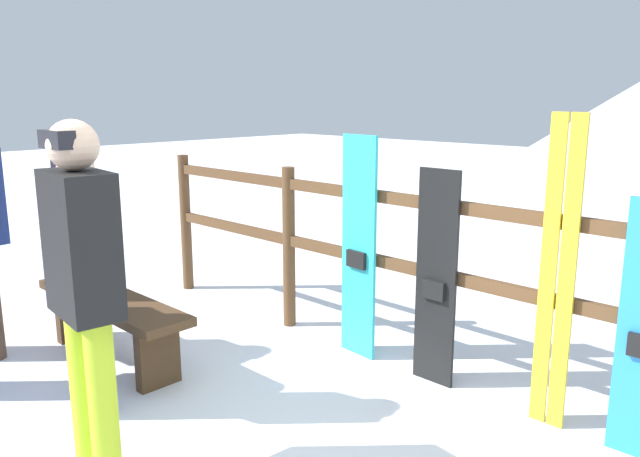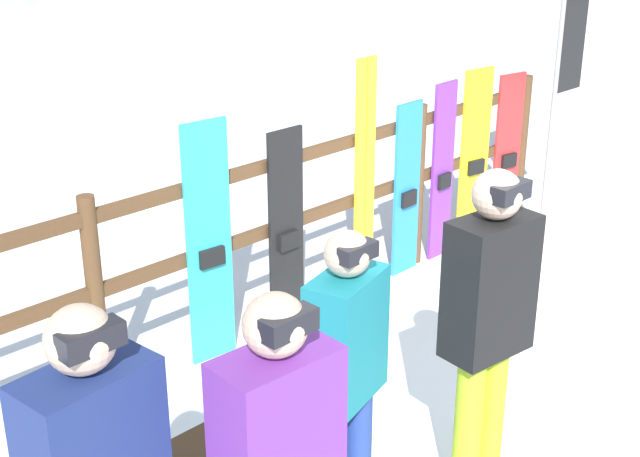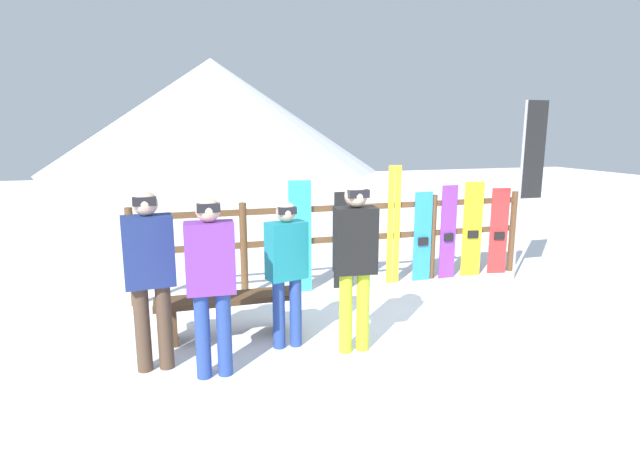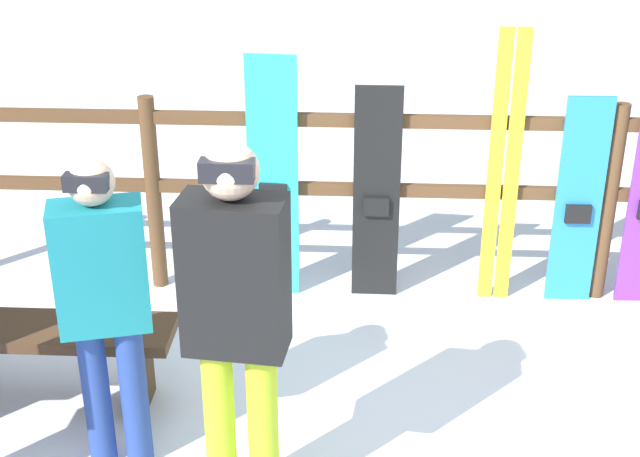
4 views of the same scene
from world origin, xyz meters
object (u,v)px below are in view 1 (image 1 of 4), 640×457
object	(u,v)px
person_black	(84,277)
ski_pair_yellow	(557,276)
snowboard_cyan	(359,249)
snowboard_black_stripe	(436,279)
person_teal	(83,265)
bench	(112,313)

from	to	relation	value
person_black	ski_pair_yellow	xyz separation A→B (m)	(1.36, 2.03, -0.14)
person_black	snowboard_cyan	size ratio (longest dim) A/B	1.10
snowboard_black_stripe	ski_pair_yellow	xyz separation A→B (m)	(0.77, 0.00, 0.18)
person_teal	snowboard_cyan	xyz separation A→B (m)	(0.58, 1.73, -0.11)
snowboard_black_stripe	ski_pair_yellow	size ratio (longest dim) A/B	0.80
snowboard_black_stripe	bench	bearing A→B (deg)	-144.61
bench	person_black	bearing A→B (deg)	-31.14
snowboard_black_stripe	snowboard_cyan	bearing A→B (deg)	179.99
snowboard_black_stripe	ski_pair_yellow	world-z (taller)	ski_pair_yellow
ski_pair_yellow	snowboard_black_stripe	bearing A→B (deg)	-179.74
ski_pair_yellow	person_black	bearing A→B (deg)	-123.90
person_teal	bench	bearing A→B (deg)	142.78
person_black	ski_pair_yellow	world-z (taller)	ski_pair_yellow
person_teal	snowboard_cyan	size ratio (longest dim) A/B	0.98
snowboard_cyan	ski_pair_yellow	distance (m)	1.42
bench	person_black	distance (m)	1.58
bench	person_black	xyz separation A→B (m)	(1.22, -0.74, 0.67)
snowboard_cyan	person_black	bearing A→B (deg)	-88.35
person_teal	ski_pair_yellow	distance (m)	2.65
bench	person_teal	size ratio (longest dim) A/B	0.99
person_black	person_teal	xyz separation A→B (m)	(-0.64, 0.30, -0.12)
bench	person_teal	world-z (taller)	person_teal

